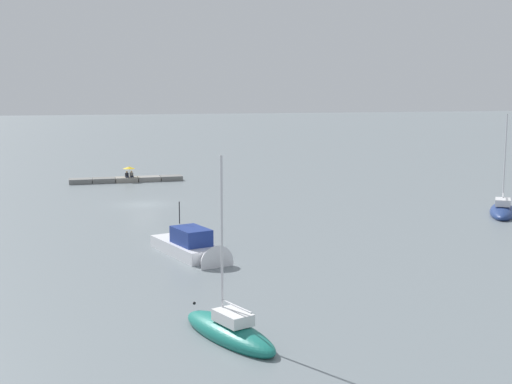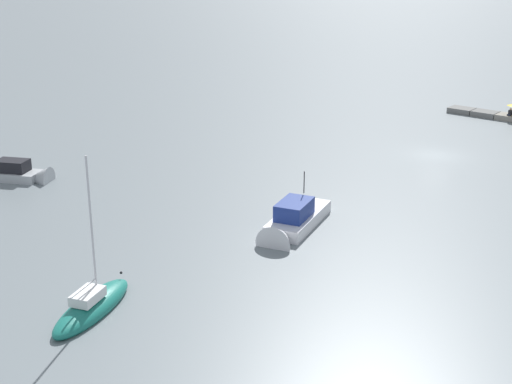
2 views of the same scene
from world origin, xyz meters
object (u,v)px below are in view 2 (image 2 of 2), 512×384
at_px(person_seated_dark_right, 510,113).
at_px(motorboat_white_mid, 291,225).
at_px(sailboat_teal_mid, 92,306).
at_px(motorboat_grey_near, 18,175).

xyz_separation_m(person_seated_dark_right, motorboat_white_mid, (-0.58, 38.42, -0.37)).
relative_size(sailboat_teal_mid, motorboat_grey_near, 1.26).
relative_size(person_seated_dark_right, sailboat_teal_mid, 0.09).
height_order(motorboat_grey_near, motorboat_white_mid, motorboat_white_mid).
bearing_deg(motorboat_white_mid, motorboat_grey_near, -2.94).
bearing_deg(person_seated_dark_right, sailboat_teal_mid, 86.52).
height_order(sailboat_teal_mid, motorboat_white_mid, sailboat_teal_mid).
xyz_separation_m(person_seated_dark_right, sailboat_teal_mid, (0.76, 53.13, -0.51)).
bearing_deg(motorboat_grey_near, person_seated_dark_right, 126.06).
relative_size(sailboat_teal_mid, motorboat_white_mid, 1.05).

